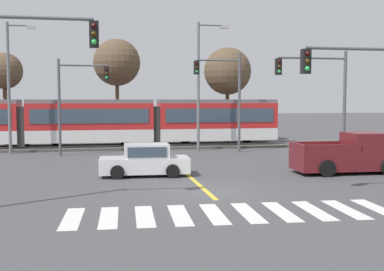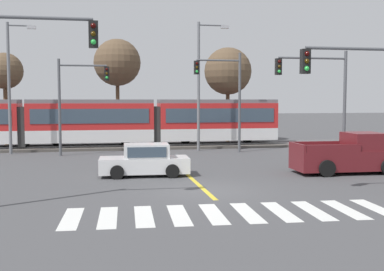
# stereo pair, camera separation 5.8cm
# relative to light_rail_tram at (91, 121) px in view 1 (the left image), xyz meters

# --- Properties ---
(ground_plane) EXTENTS (200.00, 200.00, 0.00)m
(ground_plane) POSITION_rel_light_rail_tram_xyz_m (4.81, -17.69, -2.05)
(ground_plane) COLOR #474749
(track_bed) EXTENTS (120.00, 4.00, 0.18)m
(track_bed) POSITION_rel_light_rail_tram_xyz_m (4.81, 0.01, -1.96)
(track_bed) COLOR #4C4742
(track_bed) RESTS_ON ground
(rail_near) EXTENTS (120.00, 0.08, 0.10)m
(rail_near) POSITION_rel_light_rail_tram_xyz_m (4.81, -0.71, -1.82)
(rail_near) COLOR #939399
(rail_near) RESTS_ON track_bed
(rail_far) EXTENTS (120.00, 0.08, 0.10)m
(rail_far) POSITION_rel_light_rail_tram_xyz_m (4.81, 0.73, -1.82)
(rail_far) COLOR #939399
(rail_far) RESTS_ON track_bed
(light_rail_tram) EXTENTS (28.00, 2.64, 3.43)m
(light_rail_tram) POSITION_rel_light_rail_tram_xyz_m (0.00, 0.00, 0.00)
(light_rail_tram) COLOR silver
(light_rail_tram) RESTS_ON track_bed
(crosswalk_stripe_0) EXTENTS (0.69, 2.82, 0.01)m
(crosswalk_stripe_0) POSITION_rel_light_rail_tram_xyz_m (-0.13, -21.27, -2.04)
(crosswalk_stripe_0) COLOR silver
(crosswalk_stripe_0) RESTS_ON ground
(crosswalk_stripe_1) EXTENTS (0.69, 2.82, 0.01)m
(crosswalk_stripe_1) POSITION_rel_light_rail_tram_xyz_m (0.97, -21.32, -2.04)
(crosswalk_stripe_1) COLOR silver
(crosswalk_stripe_1) RESTS_ON ground
(crosswalk_stripe_2) EXTENTS (0.69, 2.82, 0.01)m
(crosswalk_stripe_2) POSITION_rel_light_rail_tram_xyz_m (2.07, -21.37, -2.04)
(crosswalk_stripe_2) COLOR silver
(crosswalk_stripe_2) RESTS_ON ground
(crosswalk_stripe_3) EXTENTS (0.69, 2.82, 0.01)m
(crosswalk_stripe_3) POSITION_rel_light_rail_tram_xyz_m (3.16, -21.42, -2.04)
(crosswalk_stripe_3) COLOR silver
(crosswalk_stripe_3) RESTS_ON ground
(crosswalk_stripe_4) EXTENTS (0.69, 2.82, 0.01)m
(crosswalk_stripe_4) POSITION_rel_light_rail_tram_xyz_m (4.26, -21.47, -2.04)
(crosswalk_stripe_4) COLOR silver
(crosswalk_stripe_4) RESTS_ON ground
(crosswalk_stripe_5) EXTENTS (0.69, 2.82, 0.01)m
(crosswalk_stripe_5) POSITION_rel_light_rail_tram_xyz_m (5.36, -21.52, -2.04)
(crosswalk_stripe_5) COLOR silver
(crosswalk_stripe_5) RESTS_ON ground
(crosswalk_stripe_6) EXTENTS (0.69, 2.82, 0.01)m
(crosswalk_stripe_6) POSITION_rel_light_rail_tram_xyz_m (6.46, -21.57, -2.04)
(crosswalk_stripe_6) COLOR silver
(crosswalk_stripe_6) RESTS_ON ground
(crosswalk_stripe_7) EXTENTS (0.69, 2.82, 0.01)m
(crosswalk_stripe_7) POSITION_rel_light_rail_tram_xyz_m (7.56, -21.62, -2.04)
(crosswalk_stripe_7) COLOR silver
(crosswalk_stripe_7) RESTS_ON ground
(crosswalk_stripe_8) EXTENTS (0.69, 2.82, 0.01)m
(crosswalk_stripe_8) POSITION_rel_light_rail_tram_xyz_m (8.66, -21.67, -2.04)
(crosswalk_stripe_8) COLOR silver
(crosswalk_stripe_8) RESTS_ON ground
(crosswalk_stripe_9) EXTENTS (0.69, 2.82, 0.01)m
(crosswalk_stripe_9) POSITION_rel_light_rail_tram_xyz_m (9.76, -21.73, -2.04)
(crosswalk_stripe_9) COLOR silver
(crosswalk_stripe_9) RESTS_ON ground
(lane_centre_line) EXTENTS (0.20, 17.50, 0.01)m
(lane_centre_line) POSITION_rel_light_rail_tram_xyz_m (4.81, -10.75, -2.04)
(lane_centre_line) COLOR gold
(lane_centre_line) RESTS_ON ground
(sedan_crossing) EXTENTS (4.27, 2.06, 1.52)m
(sedan_crossing) POSITION_rel_light_rail_tram_xyz_m (2.77, -13.44, -1.35)
(sedan_crossing) COLOR silver
(sedan_crossing) RESTS_ON ground
(pickup_truck) EXTENTS (5.44, 2.33, 1.98)m
(pickup_truck) POSITION_rel_light_rail_tram_xyz_m (12.83, -14.41, -1.20)
(pickup_truck) COLOR maroon
(pickup_truck) RESTS_ON ground
(traffic_light_far_right) EXTENTS (3.25, 0.38, 6.77)m
(traffic_light_far_right) POSITION_rel_light_rail_tram_xyz_m (9.06, -4.35, 2.32)
(traffic_light_far_right) COLOR #515459
(traffic_light_far_right) RESTS_ON ground
(traffic_light_near_left) EXTENTS (3.75, 0.38, 6.78)m
(traffic_light_near_left) POSITION_rel_light_rail_tram_xyz_m (-1.75, -19.27, 2.39)
(traffic_light_near_left) COLOR #515459
(traffic_light_near_left) RESTS_ON ground
(traffic_light_near_right) EXTENTS (3.75, 0.38, 6.01)m
(traffic_light_near_right) POSITION_rel_light_rail_tram_xyz_m (10.43, -19.39, 1.90)
(traffic_light_near_right) COLOR #515459
(traffic_light_near_right) RESTS_ON ground
(traffic_light_far_left) EXTENTS (3.25, 0.38, 6.19)m
(traffic_light_far_left) POSITION_rel_light_rail_tram_xyz_m (-0.81, -4.33, 2.02)
(traffic_light_far_left) COLOR #515459
(traffic_light_far_left) RESTS_ON ground
(traffic_light_mid_right) EXTENTS (4.25, 0.38, 6.35)m
(traffic_light_mid_right) POSITION_rel_light_rail_tram_xyz_m (13.00, -10.74, 2.17)
(traffic_light_mid_right) COLOR #515459
(traffic_light_mid_right) RESTS_ON ground
(street_lamp_west) EXTENTS (1.88, 0.28, 8.64)m
(street_lamp_west) POSITION_rel_light_rail_tram_xyz_m (-5.02, -2.76, 2.81)
(street_lamp_west) COLOR slate
(street_lamp_west) RESTS_ON ground
(street_lamp_centre) EXTENTS (2.26, 0.28, 8.97)m
(street_lamp_centre) POSITION_rel_light_rail_tram_xyz_m (7.66, -2.99, 3.03)
(street_lamp_centre) COLOR slate
(street_lamp_centre) RESTS_ON ground
(bare_tree_far_west) EXTENTS (2.84, 2.84, 7.26)m
(bare_tree_far_west) POSITION_rel_light_rail_tram_xyz_m (-6.64, 3.70, 3.72)
(bare_tree_far_west) COLOR brown
(bare_tree_far_west) RESTS_ON ground
(bare_tree_west) EXTENTS (4.02, 4.02, 8.79)m
(bare_tree_west) POSITION_rel_light_rail_tram_xyz_m (2.13, 5.94, 4.70)
(bare_tree_west) COLOR brown
(bare_tree_west) RESTS_ON ground
(bare_tree_east) EXTENTS (3.99, 3.99, 7.99)m
(bare_tree_east) POSITION_rel_light_rail_tram_xyz_m (11.31, 3.61, 3.93)
(bare_tree_east) COLOR brown
(bare_tree_east) RESTS_ON ground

